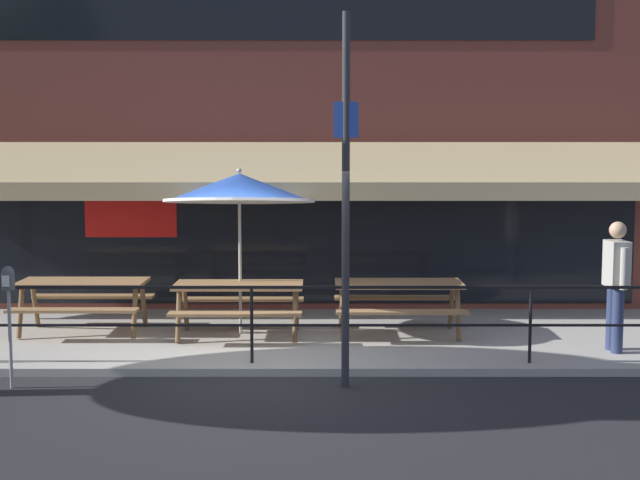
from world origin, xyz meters
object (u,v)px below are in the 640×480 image
parking_meter_near (10,290)px  street_sign_pole (348,198)px  picnic_table_right (400,293)px  pedestrian_walking (618,279)px  picnic_table_centre (241,295)px  picnic_table_left (85,291)px  patio_umbrella_centre (241,189)px

parking_meter_near → street_sign_pole: bearing=0.7°
picnic_table_right → parking_meter_near: parking_meter_near is taller
pedestrian_walking → parking_meter_near: (-7.42, -1.43, 0.09)m
picnic_table_right → parking_meter_near: (-4.68, -2.45, 0.44)m
parking_meter_near → pedestrian_walking: bearing=10.9°
street_sign_pole → picnic_table_right: bearing=71.0°
picnic_table_centre → street_sign_pole: 3.06m
picnic_table_left → pedestrian_walking: bearing=-8.9°
parking_meter_near → street_sign_pole: 3.99m
street_sign_pole → pedestrian_walking: bearing=21.2°
picnic_table_centre → parking_meter_near: bearing=-136.3°
pedestrian_walking → street_sign_pole: 3.99m
patio_umbrella_centre → picnic_table_centre: bearing=-90.0°
picnic_table_right → patio_umbrella_centre: 2.70m
picnic_table_right → pedestrian_walking: size_ratio=1.05×
picnic_table_right → parking_meter_near: bearing=-152.3°
picnic_table_left → street_sign_pole: 4.72m
picnic_table_left → parking_meter_near: size_ratio=1.27×
pedestrian_walking → street_sign_pole: (-3.57, -1.38, 1.14)m
picnic_table_centre → pedestrian_walking: size_ratio=1.05×
patio_umbrella_centre → street_sign_pole: 2.88m
pedestrian_walking → picnic_table_left: bearing=171.1°
picnic_table_right → pedestrian_walking: bearing=-20.4°
picnic_table_left → street_sign_pole: bearing=-34.4°
parking_meter_near → picnic_table_left: bearing=86.5°
picnic_table_left → pedestrian_walking: size_ratio=1.05×
picnic_table_centre → pedestrian_walking: bearing=-9.9°
picnic_table_right → street_sign_pole: (-0.82, -2.40, 1.49)m
patio_umbrella_centre → street_sign_pole: bearing=-60.1°
patio_umbrella_centre → parking_meter_near: size_ratio=1.68×
picnic_table_left → picnic_table_right: bearing=-1.6°
patio_umbrella_centre → parking_meter_near: patio_umbrella_centre is taller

